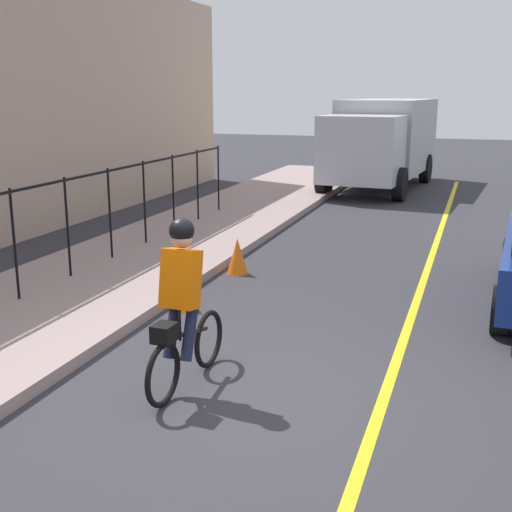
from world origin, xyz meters
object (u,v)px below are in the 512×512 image
Objects in this scene: traffic_cone_far at (185,293)px; cyclist_lead at (182,306)px; box_truck_background at (382,139)px; traffic_cone_near at (237,256)px.

cyclist_lead is at bearing -155.76° from traffic_cone_far.
box_truck_background is 13.48m from traffic_cone_far.
box_truck_background is at bearing -3.48° from traffic_cone_far.
traffic_cone_near reaches higher than traffic_cone_far.
cyclist_lead is 2.71m from traffic_cone_far.
cyclist_lead is 4.61m from traffic_cone_near.
traffic_cone_near is at bearing 15.97° from cyclist_lead.
box_truck_background reaches higher than traffic_cone_near.
traffic_cone_far is (-2.06, 0.04, -0.07)m from traffic_cone_near.
traffic_cone_far is at bearing 1.15° from box_truck_background.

